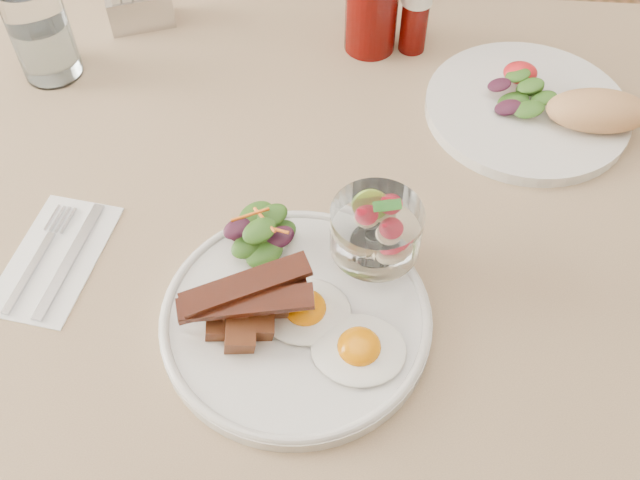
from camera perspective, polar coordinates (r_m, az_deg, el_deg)
table at (r=0.92m, az=5.48°, el=-0.87°), size 1.33×0.88×0.75m
chair_far at (r=1.50m, az=5.65°, el=16.42°), size 0.42×0.42×0.93m
main_plate at (r=0.74m, az=-1.93°, el=-6.32°), size 0.28×0.28×0.02m
fried_eggs at (r=0.72m, az=0.93°, el=-7.10°), size 0.15×0.12×0.03m
bacon_potato_pile at (r=0.71m, az=-6.02°, el=-5.46°), size 0.14×0.09×0.06m
side_salad at (r=0.77m, az=-4.75°, el=0.45°), size 0.08×0.07×0.04m
fruit_cup at (r=0.73m, az=4.50°, el=0.83°), size 0.10×0.10×0.10m
second_plate at (r=0.98m, az=17.45°, el=10.06°), size 0.28×0.26×0.07m
hot_sauce_bottle at (r=1.03m, az=7.72°, el=18.20°), size 0.05×0.05×0.15m
sugar_caddy at (r=1.12m, az=-14.34°, el=18.02°), size 0.11×0.08×0.09m
water_glass at (r=1.05m, az=-21.36°, el=14.96°), size 0.08×0.08×0.14m
napkin_cutlery at (r=0.84m, az=-20.39°, el=-1.39°), size 0.12×0.18×0.01m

